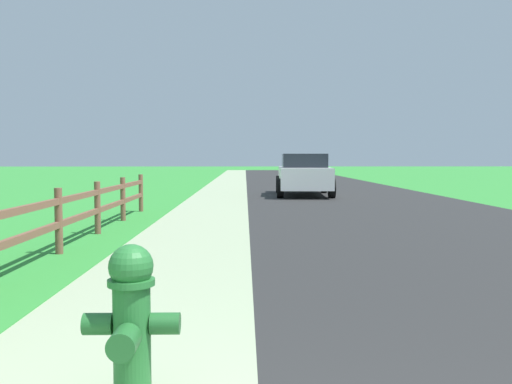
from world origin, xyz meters
name	(u,v)px	position (x,y,z in m)	size (l,w,h in m)	color
ground_plane	(247,187)	(0.00, 25.00, 0.00)	(120.00, 120.00, 0.00)	green
road_asphalt	(315,185)	(3.50, 27.00, 0.00)	(7.00, 66.00, 0.01)	#2A2A2A
curb_concrete	(187,185)	(-3.00, 27.00, 0.00)	(6.00, 66.00, 0.01)	#9FB089
grass_verge	(157,185)	(-4.50, 27.00, 0.01)	(5.00, 66.00, 0.00)	green
fire_hydrant	(131,323)	(-0.70, 1.62, 0.49)	(0.53, 0.44, 0.92)	#287233
rail_fence	(59,216)	(-2.74, 6.63, 0.56)	(0.11, 12.80, 0.95)	brown
parked_suv_white	(304,174)	(2.07, 19.14, 0.77)	(2.13, 4.63, 1.52)	white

